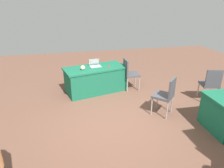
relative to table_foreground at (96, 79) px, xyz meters
The scene contains 8 objects.
ground_plane 1.90m from the table_foreground, 96.37° to the left, with size 14.40×14.40×0.00m, color brown.
table_foreground is the anchor object (origin of this frame).
chair_near_front 2.29m from the table_foreground, 128.61° to the left, with size 0.62×0.62×0.97m.
chair_tucked_left 3.26m from the table_foreground, 154.97° to the left, with size 0.54×0.54×0.95m.
chair_tucked_right 1.07m from the table_foreground, behind, with size 0.44×0.44×0.97m.
laptop_silver 0.44m from the table_foreground, 96.85° to the right, with size 0.36×0.33×0.21m.
yarn_ball 0.61m from the table_foreground, 23.54° to the left, with size 0.13×0.13×0.13m, color beige.
scissors_red 0.57m from the table_foreground, behind, with size 0.18×0.04×0.01m, color red.
Camera 1 is at (1.01, 3.89, 2.61)m, focal length 32.47 mm.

